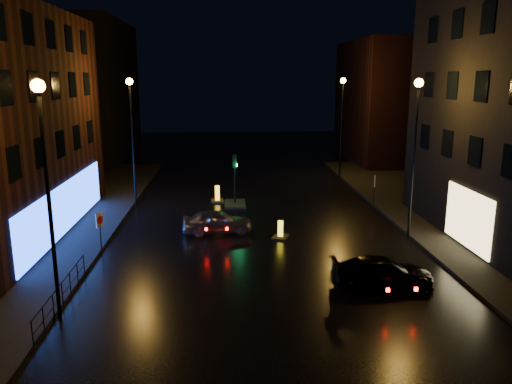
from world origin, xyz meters
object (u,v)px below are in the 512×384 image
road_sign_left (100,224)px  road_sign_right (374,184)px  dark_sedan (382,273)px  traffic_signal (235,198)px  bollard_far (217,198)px  bollard_near (280,234)px  silver_hatchback (217,221)px

road_sign_left → road_sign_right: road_sign_right is taller
dark_sedan → traffic_signal: bearing=21.4°
dark_sedan → bollard_far: 16.40m
bollard_near → traffic_signal: bearing=129.9°
traffic_signal → silver_hatchback: (-1.13, -6.16, 0.15)m
bollard_far → traffic_signal: bearing=-42.0°
traffic_signal → road_sign_right: (9.10, -1.41, 1.12)m
traffic_signal → bollard_near: bearing=-72.7°
bollard_near → road_sign_left: (-8.96, -2.03, 1.36)m
traffic_signal → bollard_near: 7.62m
dark_sedan → road_sign_left: size_ratio=2.02×
road_sign_left → bollard_far: bearing=85.9°
road_sign_left → road_sign_right: 17.66m
bollard_far → road_sign_left: size_ratio=0.64×
silver_hatchback → road_sign_left: (-5.57, -3.15, 0.92)m
traffic_signal → bollard_far: (-1.20, 0.94, -0.26)m
dark_sedan → bollard_far: size_ratio=3.15×
road_sign_left → bollard_near: bearing=36.9°
silver_hatchback → road_sign_left: size_ratio=1.83×
road_sign_left → dark_sedan: bearing=3.8°
traffic_signal → road_sign_right: 9.27m
silver_hatchback → road_sign_left: 6.46m
silver_hatchback → bollard_far: silver_hatchback is taller
bollard_near → road_sign_right: road_sign_right is taller
traffic_signal → dark_sedan: size_ratio=0.82×
bollard_far → road_sign_right: (10.30, -2.35, 1.38)m
traffic_signal → dark_sedan: (5.72, -13.92, 0.11)m
dark_sedan → road_sign_right: size_ratio=1.95×
dark_sedan → bollard_far: bearing=24.1°
traffic_signal → bollard_near: traffic_signal is taller
bollard_far → silver_hatchback: bearing=-93.3°
silver_hatchback → traffic_signal: bearing=-15.2°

